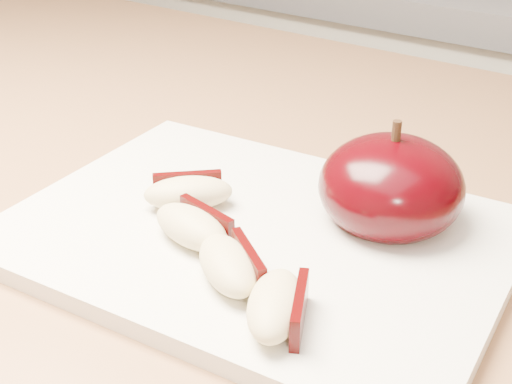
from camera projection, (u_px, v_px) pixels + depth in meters
The scene contains 6 objects.
cutting_board at pixel (256, 236), 0.44m from camera, with size 0.30×0.22×0.01m, color silver.
apple_half at pixel (391, 187), 0.44m from camera, with size 0.12×0.12×0.08m.
apple_wedge_a at pixel (188, 192), 0.46m from camera, with size 0.06×0.06×0.02m.
apple_wedge_b at pixel (193, 226), 0.42m from camera, with size 0.06×0.04×0.02m.
apple_wedge_c at pixel (230, 265), 0.39m from camera, with size 0.06×0.06×0.02m.
apple_wedge_d at pixel (278, 306), 0.35m from camera, with size 0.05×0.06×0.02m.
Camera 1 is at (0.19, 0.10, 1.14)m, focal length 50.00 mm.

